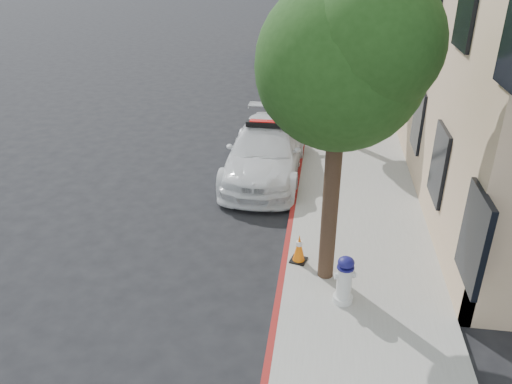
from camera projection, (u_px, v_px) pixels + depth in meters
The scene contains 10 objects.
ground at pixel (205, 221), 12.03m from camera, with size 120.00×120.00×0.00m, color black.
sidewalk at pixel (348, 105), 20.40m from camera, with size 3.20×50.00×0.15m, color gray.
curb_strip at pixel (310, 104), 20.59m from camera, with size 0.12×50.00×0.15m, color maroon.
tree_near at pixel (343, 64), 7.96m from camera, with size 2.92×2.82×5.62m.
tree_mid at pixel (339, 11), 15.10m from camera, with size 2.77×2.64×5.43m.
police_car at pixel (266, 150), 14.14m from camera, with size 2.09×5.07×1.62m.
parked_car_mid at pixel (292, 81), 21.48m from camera, with size 1.63×4.05×1.38m, color black.
parked_car_far at pixel (279, 47), 28.47m from camera, with size 1.54×4.42×1.45m, color #131B31.
fire_hydrant at pixel (344, 280), 8.89m from camera, with size 0.40×0.36×0.95m.
traffic_cone at pixel (299, 248), 10.12m from camera, with size 0.39×0.39×0.61m.
Camera 1 is at (2.69, -10.17, 5.99)m, focal length 35.00 mm.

